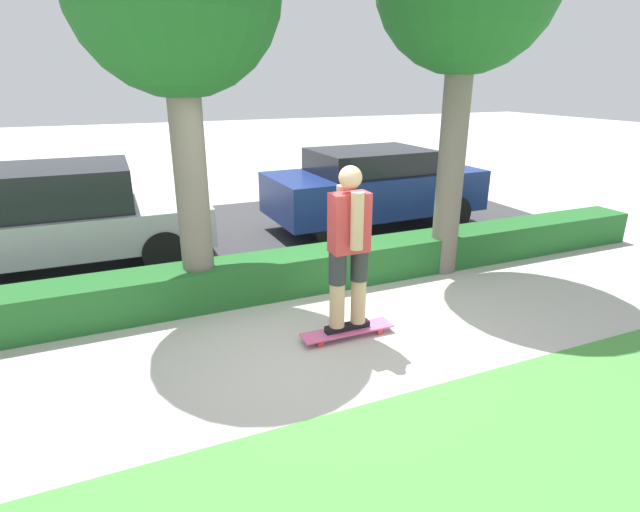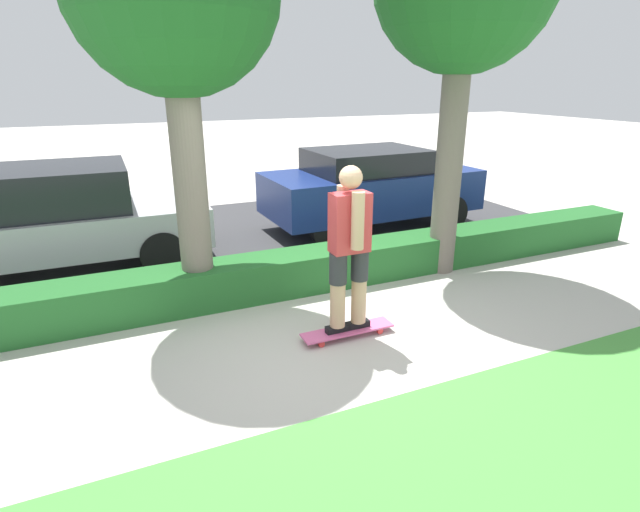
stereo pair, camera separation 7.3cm
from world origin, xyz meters
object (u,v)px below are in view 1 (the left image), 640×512
at_px(skater_person, 349,247).
at_px(parked_car_front, 64,216).
at_px(parked_car_middle, 374,186).
at_px(skateboard, 347,331).

bearing_deg(skater_person, parked_car_front, 128.26).
height_order(skater_person, parked_car_middle, skater_person).
relative_size(skateboard, skater_person, 0.58).
height_order(parked_car_front, parked_car_middle, parked_car_front).
distance_m(skater_person, parked_car_middle, 4.34).
bearing_deg(skateboard, parked_car_front, 128.26).
bearing_deg(skater_person, parked_car_middle, 57.65).
bearing_deg(parked_car_middle, skater_person, -124.15).
relative_size(skateboard, parked_car_front, 0.26).
height_order(skateboard, parked_car_middle, parked_car_middle).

